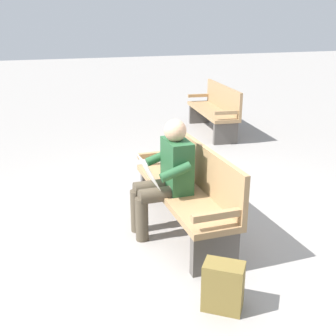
{
  "coord_description": "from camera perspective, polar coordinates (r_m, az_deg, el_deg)",
  "views": [
    {
      "loc": [
        -3.66,
        1.39,
        2.1
      ],
      "look_at": [
        0.02,
        0.15,
        0.7
      ],
      "focal_mm": 44.81,
      "sensor_mm": 36.0,
      "label": 1
    }
  ],
  "objects": [
    {
      "name": "ground_plane",
      "position": [
        4.44,
        1.93,
        -8.39
      ],
      "size": [
        40.0,
        40.0,
        0.0
      ],
      "primitive_type": "plane",
      "color": "gray"
    },
    {
      "name": "bench_near",
      "position": [
        4.27,
        2.89,
        -2.8
      ],
      "size": [
        1.8,
        0.48,
        0.9
      ],
      "rotation": [
        0.0,
        0.0,
        0.0
      ],
      "color": "#9E7A51",
      "rests_on": "ground"
    },
    {
      "name": "person_seated",
      "position": [
        4.16,
        -0.24,
        -0.87
      ],
      "size": [
        0.57,
        0.57,
        1.18
      ],
      "rotation": [
        0.0,
        0.0,
        0.0
      ],
      "color": "#23512D",
      "rests_on": "ground"
    },
    {
      "name": "backpack",
      "position": [
        3.3,
        7.53,
        -15.67
      ],
      "size": [
        0.34,
        0.35,
        0.39
      ],
      "rotation": [
        0.0,
        0.0,
        4.08
      ],
      "color": "brown",
      "rests_on": "ground"
    },
    {
      "name": "bench_far",
      "position": [
        8.09,
        6.46,
        8.0
      ],
      "size": [
        1.84,
        0.67,
        0.9
      ],
      "rotation": [
        0.0,
        0.0,
        -0.11
      ],
      "color": "#9E7A51",
      "rests_on": "ground"
    }
  ]
}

